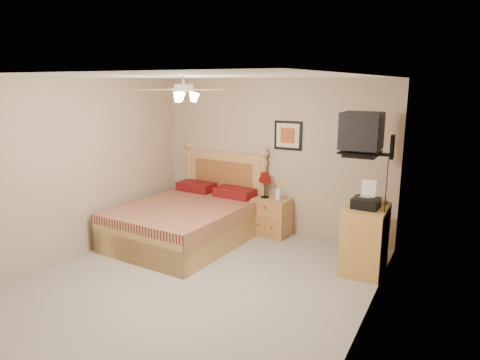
# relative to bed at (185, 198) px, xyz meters

# --- Properties ---
(floor) EXTENTS (4.50, 4.50, 0.00)m
(floor) POSITION_rel_bed_xyz_m (0.96, -1.12, -0.71)
(floor) COLOR gray
(floor) RESTS_ON ground
(ceiling) EXTENTS (4.00, 4.50, 0.04)m
(ceiling) POSITION_rel_bed_xyz_m (0.96, -1.12, 1.79)
(ceiling) COLOR white
(ceiling) RESTS_ON ground
(wall_back) EXTENTS (4.00, 0.04, 2.50)m
(wall_back) POSITION_rel_bed_xyz_m (0.96, 1.13, 0.54)
(wall_back) COLOR tan
(wall_back) RESTS_ON ground
(wall_front) EXTENTS (4.00, 0.04, 2.50)m
(wall_front) POSITION_rel_bed_xyz_m (0.96, -3.37, 0.54)
(wall_front) COLOR tan
(wall_front) RESTS_ON ground
(wall_left) EXTENTS (0.04, 4.50, 2.50)m
(wall_left) POSITION_rel_bed_xyz_m (-1.04, -1.12, 0.54)
(wall_left) COLOR tan
(wall_left) RESTS_ON ground
(wall_right) EXTENTS (0.04, 4.50, 2.50)m
(wall_right) POSITION_rel_bed_xyz_m (2.96, -1.12, 0.54)
(wall_right) COLOR tan
(wall_right) RESTS_ON ground
(bed) EXTENTS (1.81, 2.29, 1.42)m
(bed) POSITION_rel_bed_xyz_m (0.00, 0.00, 0.00)
(bed) COLOR tan
(bed) RESTS_ON ground
(nightstand) EXTENTS (0.59, 0.46, 0.61)m
(nightstand) POSITION_rel_bed_xyz_m (1.07, 0.88, -0.40)
(nightstand) COLOR #BD8045
(nightstand) RESTS_ON ground
(table_lamp) EXTENTS (0.25, 0.25, 0.41)m
(table_lamp) POSITION_rel_bed_xyz_m (0.94, 0.90, 0.11)
(table_lamp) COLOR #5F0E0A
(table_lamp) RESTS_ON nightstand
(lotion_bottle) EXTENTS (0.12, 0.12, 0.25)m
(lotion_bottle) POSITION_rel_bed_xyz_m (1.20, 0.86, 0.03)
(lotion_bottle) COLOR silver
(lotion_bottle) RESTS_ON nightstand
(framed_picture) EXTENTS (0.46, 0.04, 0.46)m
(framed_picture) POSITION_rel_bed_xyz_m (1.23, 1.11, 0.91)
(framed_picture) COLOR black
(framed_picture) RESTS_ON wall_back
(dresser) EXTENTS (0.52, 0.75, 0.87)m
(dresser) POSITION_rel_bed_xyz_m (2.69, 0.22, -0.27)
(dresser) COLOR #C78A3B
(dresser) RESTS_ON ground
(fax_machine) EXTENTS (0.34, 0.36, 0.34)m
(fax_machine) POSITION_rel_bed_xyz_m (2.69, 0.16, 0.34)
(fax_machine) COLOR black
(fax_machine) RESTS_ON dresser
(magazine_lower) EXTENTS (0.25, 0.29, 0.02)m
(magazine_lower) POSITION_rel_bed_xyz_m (2.70, 0.52, 0.18)
(magazine_lower) COLOR beige
(magazine_lower) RESTS_ON dresser
(magazine_upper) EXTENTS (0.25, 0.28, 0.02)m
(magazine_upper) POSITION_rel_bed_xyz_m (2.72, 0.52, 0.20)
(magazine_upper) COLOR gray
(magazine_upper) RESTS_ON magazine_lower
(wall_tv) EXTENTS (0.56, 0.46, 0.58)m
(wall_tv) POSITION_rel_bed_xyz_m (2.71, 0.22, 1.10)
(wall_tv) COLOR black
(wall_tv) RESTS_ON wall_right
(ceiling_fan) EXTENTS (1.14, 1.14, 0.28)m
(ceiling_fan) POSITION_rel_bed_xyz_m (0.96, -1.32, 1.65)
(ceiling_fan) COLOR silver
(ceiling_fan) RESTS_ON ceiling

